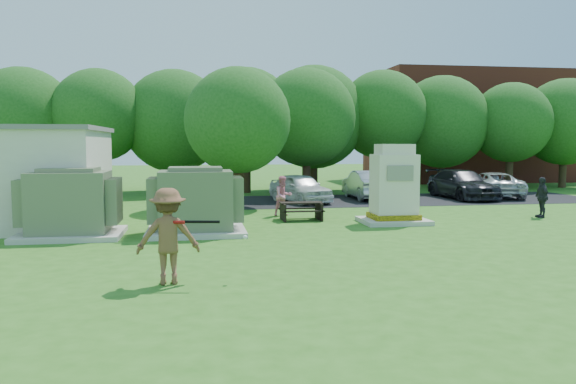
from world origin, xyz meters
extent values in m
plane|color=#2D6619|center=(0.00, 0.00, 0.00)|extent=(120.00, 120.00, 0.00)
cube|color=maroon|center=(18.00, 27.00, 4.00)|extent=(15.00, 8.00, 8.00)
cube|color=#232326|center=(7.00, 13.50, 0.01)|extent=(20.00, 6.00, 0.01)
cube|color=beige|center=(-6.50, 4.50, 0.07)|extent=(3.00, 2.40, 0.15)
cube|color=#636D4E|center=(-6.50, 4.50, 1.05)|extent=(2.20, 1.80, 1.80)
cube|color=#636D4E|center=(-6.50, 4.50, 2.01)|extent=(1.60, 1.30, 0.12)
cube|color=#636D4E|center=(-7.77, 4.50, 1.07)|extent=(0.32, 1.50, 1.35)
cube|color=#636D4E|center=(-5.23, 4.50, 1.07)|extent=(0.32, 1.50, 1.35)
cube|color=beige|center=(-2.80, 4.50, 0.07)|extent=(3.00, 2.40, 0.15)
cube|color=#5B6648|center=(-2.80, 4.50, 1.05)|extent=(2.20, 1.80, 1.80)
cube|color=#5B6648|center=(-2.80, 4.50, 2.01)|extent=(1.60, 1.30, 0.12)
cube|color=#5B6648|center=(-4.07, 4.50, 1.07)|extent=(0.32, 1.50, 1.35)
cube|color=#5B6648|center=(-1.53, 4.50, 1.07)|extent=(0.32, 1.50, 1.35)
cube|color=beige|center=(4.03, 5.74, 0.08)|extent=(2.27, 1.86, 0.15)
cube|color=yellow|center=(4.03, 5.74, 0.25)|extent=(1.60, 1.29, 0.19)
cube|color=beige|center=(4.03, 5.74, 1.37)|extent=(1.44, 1.13, 2.06)
cube|color=beige|center=(4.03, 5.74, 2.58)|extent=(1.19, 0.93, 0.36)
cube|color=gray|center=(4.03, 5.14, 1.78)|extent=(0.93, 0.04, 0.52)
cube|color=black|center=(0.96, 6.99, 0.63)|extent=(1.54, 0.60, 0.05)
cube|color=black|center=(0.96, 7.46, 0.38)|extent=(1.54, 0.21, 0.04)
cube|color=black|center=(0.96, 6.52, 0.38)|extent=(1.54, 0.21, 0.04)
cube|color=black|center=(0.30, 6.99, 0.32)|extent=(0.07, 1.15, 0.63)
cube|color=black|center=(1.63, 6.99, 0.32)|extent=(0.07, 1.15, 0.63)
imported|color=brown|center=(-3.33, -1.70, 0.96)|extent=(1.27, 0.77, 1.92)
imported|color=pink|center=(0.50, 8.28, 0.77)|extent=(0.91, 0.81, 1.54)
imported|color=#26272B|center=(10.03, 6.26, 0.77)|extent=(0.50, 0.94, 1.53)
imported|color=white|center=(2.04, 13.05, 0.69)|extent=(2.85, 4.33, 1.37)
imported|color=#B3B2B8|center=(5.61, 14.08, 0.72)|extent=(1.59, 4.39, 1.44)
imported|color=black|center=(10.48, 13.59, 0.72)|extent=(2.20, 5.03, 1.44)
imported|color=silver|center=(12.36, 14.05, 0.65)|extent=(2.97, 4.96, 1.29)
cylinder|color=black|center=(-2.73, -1.88, 1.26)|extent=(0.85, 0.20, 0.06)
cylinder|color=maroon|center=(-3.10, -1.89, 1.26)|extent=(0.23, 0.10, 0.06)
sphere|color=white|center=(-1.80, -1.68, 0.89)|extent=(0.09, 0.09, 0.09)
cylinder|color=#47301E|center=(-12.00, 19.40, 1.20)|extent=(0.44, 0.44, 2.40)
sphere|color=#235B1C|center=(-12.00, 19.40, 4.08)|extent=(5.60, 5.60, 5.60)
cylinder|color=#47301E|center=(-8.00, 18.80, 1.40)|extent=(0.44, 0.44, 2.80)
sphere|color=#235B1C|center=(-8.00, 18.80, 4.30)|extent=(5.00, 5.00, 5.00)
cylinder|color=#47301E|center=(-4.00, 19.60, 1.15)|extent=(0.44, 0.44, 2.30)
sphere|color=#235B1C|center=(-4.00, 19.60, 4.04)|extent=(5.80, 5.80, 5.80)
cylinder|color=#47301E|center=(0.00, 18.70, 1.35)|extent=(0.44, 0.44, 2.70)
sphere|color=#235B1C|center=(0.00, 18.70, 4.32)|extent=(5.40, 5.40, 5.40)
cylinder|color=#47301E|center=(4.00, 19.30, 1.25)|extent=(0.44, 0.44, 2.50)
sphere|color=#235B1C|center=(4.00, 19.30, 4.30)|extent=(6.00, 6.00, 6.00)
cylinder|color=#47301E|center=(8.00, 18.90, 1.45)|extent=(0.44, 0.44, 2.90)
sphere|color=#235B1C|center=(8.00, 18.90, 4.46)|extent=(5.20, 5.20, 5.20)
cylinder|color=#47301E|center=(12.00, 19.50, 1.20)|extent=(0.44, 0.44, 2.40)
sphere|color=#235B1C|center=(12.00, 19.50, 4.08)|extent=(5.60, 5.60, 5.60)
cylinder|color=#47301E|center=(16.00, 18.60, 1.30)|extent=(0.44, 0.44, 2.60)
sphere|color=#235B1C|center=(16.00, 18.60, 4.04)|extent=(4.80, 4.80, 4.80)
cylinder|color=#47301E|center=(20.00, 19.20, 1.25)|extent=(0.44, 0.44, 2.50)
sphere|color=#235B1C|center=(20.00, 19.20, 4.12)|extent=(5.40, 5.40, 5.40)
cylinder|color=#47301E|center=(-1.00, 11.50, 1.20)|extent=(0.44, 0.44, 2.40)
sphere|color=#235B1C|center=(-1.00, 11.50, 3.78)|extent=(4.60, 4.60, 4.60)
cylinder|color=#47301E|center=(3.00, 16.50, 1.30)|extent=(0.44, 0.44, 2.60)
sphere|color=#235B1C|center=(3.00, 16.50, 4.16)|extent=(5.20, 5.20, 5.20)
camera|label=1|loc=(-2.72, -12.94, 2.80)|focal=35.00mm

